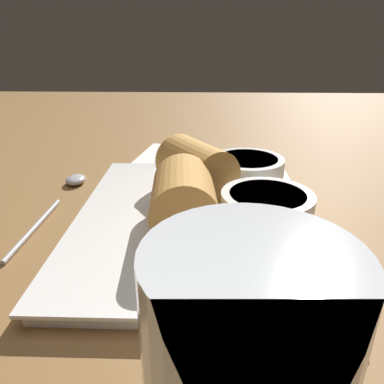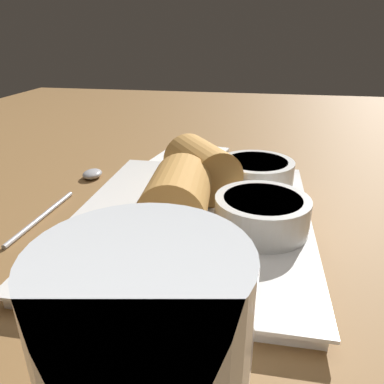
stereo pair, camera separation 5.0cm
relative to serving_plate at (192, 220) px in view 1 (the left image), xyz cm
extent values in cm
cube|color=olive|center=(1.20, 0.80, -1.76)|extent=(180.00, 140.00, 2.00)
cube|color=white|center=(0.00, 0.00, -0.16)|extent=(29.22, 22.68, 1.20)
cube|color=white|center=(0.00, 0.00, 0.59)|extent=(30.38, 23.59, 0.30)
cylinder|color=#D19347|center=(2.80, -0.90, 3.71)|extent=(8.74, 6.46, 5.94)
sphere|color=#6B9E47|center=(-0.50, -1.11, 3.71)|extent=(3.86, 3.86, 3.86)
cylinder|color=#D19347|center=(-5.32, 0.09, 3.71)|extent=(10.27, 9.61, 5.94)
sphere|color=#56843D|center=(-8.06, -1.76, 3.71)|extent=(3.86, 3.86, 3.86)
cylinder|color=silver|center=(2.07, 6.90, 2.35)|extent=(8.70, 8.70, 3.22)
cylinder|color=#DBBC89|center=(2.07, 6.90, 3.67)|extent=(7.14, 7.14, 0.58)
cylinder|color=silver|center=(-8.34, 6.16, 2.35)|extent=(8.70, 8.70, 3.22)
cylinder|color=#DBBC89|center=(-8.34, 6.16, 3.67)|extent=(7.14, 7.14, 0.58)
cylinder|color=#B2B2B7|center=(0.74, -16.17, -0.51)|extent=(12.55, 0.83, 0.50)
ellipsoid|color=#B2B2B7|center=(-11.18, -15.85, -0.21)|extent=(3.26, 2.54, 1.11)
cube|color=white|center=(-21.91, -4.14, -0.46)|extent=(12.74, 11.43, 0.60)
camera|label=1|loc=(34.00, 1.00, 18.00)|focal=35.00mm
camera|label=2|loc=(33.48, 5.98, 18.00)|focal=35.00mm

